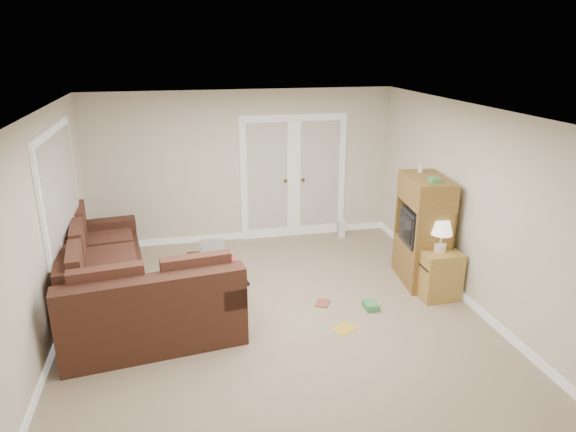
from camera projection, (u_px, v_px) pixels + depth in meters
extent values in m
plane|color=tan|center=(275.00, 318.00, 6.29)|extent=(5.50, 5.50, 0.00)
cube|color=silver|center=(273.00, 112.00, 5.48)|extent=(5.00, 5.50, 0.02)
cube|color=beige|center=(41.00, 239.00, 5.38)|extent=(0.02, 5.50, 2.50)
cube|color=beige|center=(471.00, 207.00, 6.39)|extent=(0.02, 5.50, 2.50)
cube|color=beige|center=(243.00, 167.00, 8.43)|extent=(5.00, 0.02, 2.50)
cube|color=beige|center=(354.00, 359.00, 3.34)|extent=(5.00, 0.02, 2.50)
cube|color=white|center=(267.00, 180.00, 8.55)|extent=(0.90, 0.04, 2.13)
cube|color=white|center=(319.00, 177.00, 8.74)|extent=(0.90, 0.04, 2.13)
cube|color=silver|center=(267.00, 177.00, 8.51)|extent=(0.68, 0.02, 1.80)
cube|color=silver|center=(320.00, 174.00, 8.70)|extent=(0.68, 0.02, 1.80)
cube|color=white|center=(59.00, 186.00, 6.21)|extent=(0.04, 1.92, 1.42)
cube|color=silver|center=(61.00, 186.00, 6.22)|extent=(0.02, 1.74, 1.24)
cube|color=#3F2318|center=(106.00, 281.00, 6.74)|extent=(1.29, 2.60, 0.46)
cube|color=#3F2318|center=(72.00, 252.00, 6.48)|extent=(0.58, 2.51, 0.47)
cube|color=#3F2318|center=(102.00, 228.00, 7.63)|extent=(1.00, 0.38, 0.24)
cube|color=#4F2B1F|center=(110.00, 259.00, 6.68)|extent=(0.95, 2.45, 0.13)
cube|color=#3F2318|center=(153.00, 320.00, 5.79)|extent=(2.06, 1.22, 0.46)
cube|color=#3F2318|center=(153.00, 298.00, 5.32)|extent=(1.97, 0.51, 0.47)
cube|color=#3F2318|center=(226.00, 281.00, 5.94)|extent=(0.38, 1.00, 0.24)
cube|color=#4F2B1F|center=(150.00, 294.00, 5.77)|extent=(1.91, 0.88, 0.13)
cube|color=black|center=(225.00, 271.00, 5.90)|extent=(0.45, 0.91, 0.03)
cube|color=#B31327|center=(221.00, 261.00, 6.11)|extent=(0.36, 0.17, 0.02)
cube|color=black|center=(210.00, 269.00, 6.56)|extent=(0.60, 1.16, 0.05)
cube|color=black|center=(211.00, 290.00, 6.66)|extent=(0.51, 1.08, 0.03)
cylinder|color=white|center=(202.00, 264.00, 6.46)|extent=(0.09, 0.09, 0.17)
cylinder|color=#B31327|center=(201.00, 252.00, 6.41)|extent=(0.01, 0.01, 0.15)
cube|color=#315CA1|center=(213.00, 274.00, 6.25)|extent=(0.23, 0.13, 0.09)
cube|color=white|center=(211.00, 271.00, 6.46)|extent=(0.39, 0.64, 0.00)
cube|color=brown|center=(420.00, 261.00, 7.20)|extent=(0.63, 0.99, 0.56)
cube|color=brown|center=(426.00, 191.00, 6.87)|extent=(0.63, 0.99, 0.38)
cube|color=black|center=(422.00, 227.00, 7.03)|extent=(0.52, 0.61, 0.47)
cube|color=black|center=(406.00, 226.00, 7.01)|extent=(0.07, 0.49, 0.38)
cube|color=#408E4D|center=(434.00, 180.00, 6.58)|extent=(0.13, 0.18, 0.06)
cylinder|color=white|center=(421.00, 168.00, 7.05)|extent=(0.07, 0.07, 0.11)
cube|color=#AA853E|center=(437.00, 273.00, 6.74)|extent=(0.50, 0.50, 0.64)
cylinder|color=beige|center=(440.00, 247.00, 6.62)|extent=(0.16, 0.16, 0.10)
cylinder|color=beige|center=(441.00, 238.00, 6.58)|extent=(0.03, 0.03, 0.14)
cone|color=silver|center=(442.00, 228.00, 6.54)|extent=(0.28, 0.28, 0.18)
cube|color=white|center=(341.00, 228.00, 8.84)|extent=(0.14, 0.12, 0.31)
cube|color=gold|center=(344.00, 328.00, 6.05)|extent=(0.34, 0.32, 0.01)
cube|color=#408E4D|center=(371.00, 306.00, 6.49)|extent=(0.17, 0.22, 0.09)
imported|color=brown|center=(316.00, 302.00, 6.65)|extent=(0.25, 0.27, 0.02)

